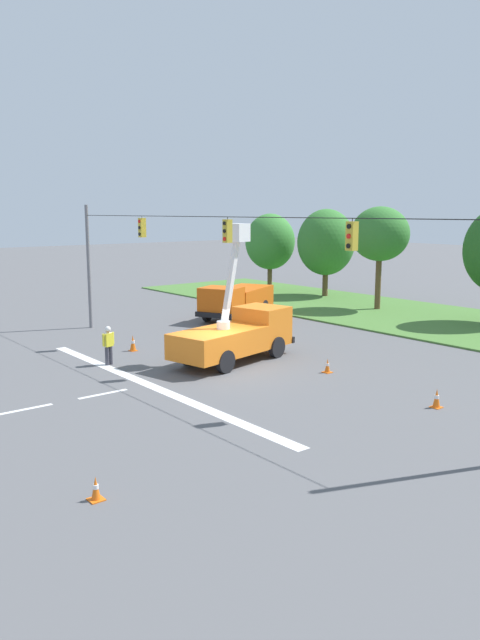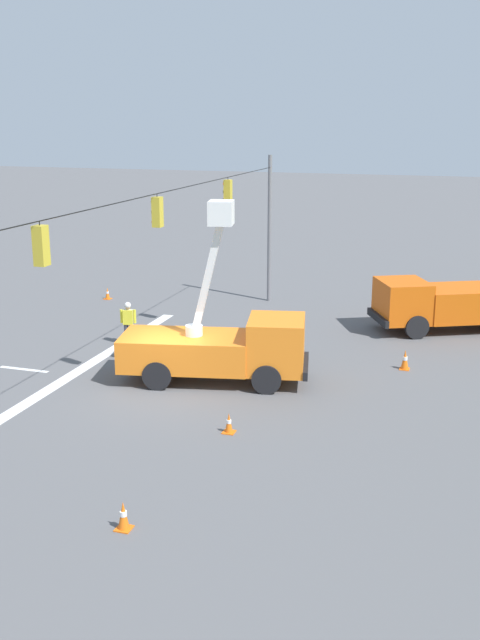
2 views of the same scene
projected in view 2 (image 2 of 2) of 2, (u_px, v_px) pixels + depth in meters
name	position (u px, v px, depth m)	size (l,w,h in m)	color
ground_plane	(167.00, 386.00, 25.76)	(200.00, 200.00, 0.00)	#565659
lane_markings	(36.00, 371.00, 27.28)	(17.60, 15.25, 0.01)	silver
signal_gantry	(162.00, 260.00, 24.51)	(26.20, 0.33, 7.20)	slate
utility_truck_bucket_lift	(222.00, 345.00, 25.91)	(3.62, 6.85, 6.29)	orange
utility_truck_support_near	(449.00, 303.00, 32.26)	(5.13, 7.04, 2.23)	#D6560F
road_worker	(128.00, 321.00, 30.19)	(0.33, 0.64, 1.77)	#383842
traffic_cone_foreground_left	(229.00, 423.00, 21.87)	(0.36, 0.36, 0.61)	orange
traffic_cone_foreground_right	(197.00, 328.00, 31.38)	(0.36, 0.36, 0.80)	orange
traffic_cone_mid_left	(107.00, 294.00, 37.93)	(0.36, 0.36, 0.60)	orange
traffic_cone_near_bucket	(123.00, 516.00, 16.72)	(0.36, 0.36, 0.69)	orange
traffic_cone_lane_edge_a	(405.00, 360.00, 27.34)	(0.36, 0.36, 0.74)	orange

